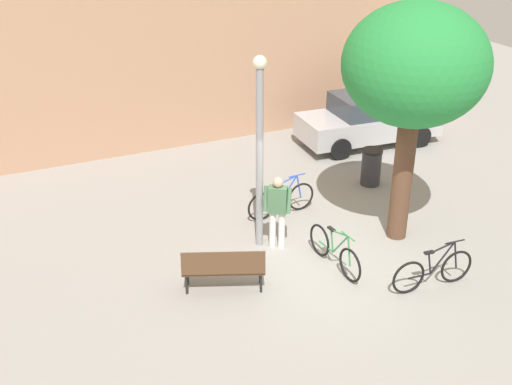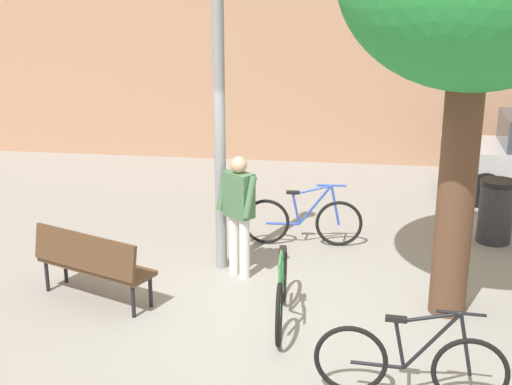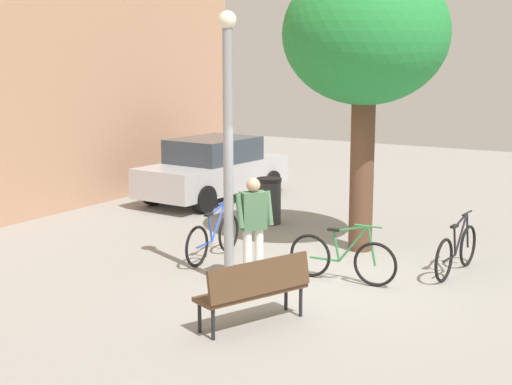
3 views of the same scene
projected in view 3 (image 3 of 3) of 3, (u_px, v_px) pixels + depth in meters
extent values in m
plane|color=gray|center=(331.00, 282.00, 11.61)|extent=(36.00, 36.00, 0.00)
cylinder|color=gray|center=(228.00, 160.00, 11.22)|extent=(0.15, 0.15, 3.94)
sphere|color=#F2EACC|center=(227.00, 20.00, 10.83)|extent=(0.28, 0.28, 0.28)
cylinder|color=white|center=(259.00, 255.00, 11.66)|extent=(0.14, 0.14, 0.85)
cylinder|color=white|center=(247.00, 256.00, 11.58)|extent=(0.14, 0.14, 0.85)
cube|color=#47704C|center=(253.00, 211.00, 11.48)|extent=(0.45, 0.41, 0.60)
sphere|color=tan|center=(253.00, 185.00, 11.41)|extent=(0.22, 0.22, 0.22)
cylinder|color=#47704C|center=(269.00, 208.00, 11.53)|extent=(0.21, 0.24, 0.55)
cylinder|color=#47704C|center=(240.00, 211.00, 11.34)|extent=(0.21, 0.24, 0.55)
cube|color=#513823|center=(252.00, 292.00, 9.73)|extent=(1.65, 1.01, 0.06)
cube|color=#513823|center=(260.00, 277.00, 9.54)|extent=(1.53, 0.72, 0.44)
cylinder|color=black|center=(200.00, 317.00, 9.48)|extent=(0.05, 0.05, 0.42)
cylinder|color=black|center=(286.00, 296.00, 10.32)|extent=(0.05, 0.05, 0.42)
cylinder|color=black|center=(213.00, 324.00, 9.23)|extent=(0.05, 0.05, 0.42)
cylinder|color=black|center=(301.00, 302.00, 10.07)|extent=(0.05, 0.05, 0.42)
cylinder|color=brown|center=(362.00, 173.00, 13.32)|extent=(0.43, 0.43, 2.89)
ellipsoid|color=#268A3C|center=(366.00, 34.00, 12.86)|extent=(2.95, 2.95, 2.51)
torus|color=black|center=(375.00, 264.00, 11.35)|extent=(0.09, 0.71, 0.71)
torus|color=black|center=(310.00, 256.00, 11.86)|extent=(0.09, 0.71, 0.71)
cylinder|color=#338447|center=(353.00, 244.00, 11.47)|extent=(0.07, 0.50, 0.64)
cylinder|color=#338447|center=(351.00, 229.00, 11.45)|extent=(0.07, 0.58, 0.18)
cylinder|color=#338447|center=(336.00, 246.00, 11.61)|extent=(0.04, 0.14, 0.48)
cylinder|color=#338447|center=(324.00, 259.00, 11.75)|extent=(0.07, 0.50, 0.04)
cylinder|color=#338447|center=(372.00, 246.00, 11.33)|extent=(0.05, 0.17, 0.63)
cube|color=black|center=(334.00, 230.00, 11.59)|extent=(0.09, 0.20, 0.04)
cylinder|color=#338447|center=(368.00, 226.00, 11.30)|extent=(0.06, 0.44, 0.03)
torus|color=black|center=(229.00, 233.00, 13.39)|extent=(0.71, 0.10, 0.71)
torus|color=black|center=(197.00, 246.00, 12.43)|extent=(0.71, 0.10, 0.71)
cylinder|color=blue|center=(219.00, 221.00, 13.02)|extent=(0.50, 0.07, 0.64)
cylinder|color=blue|center=(217.00, 209.00, 12.94)|extent=(0.58, 0.08, 0.18)
cylinder|color=blue|center=(210.00, 229.00, 12.79)|extent=(0.14, 0.05, 0.48)
cylinder|color=blue|center=(205.00, 244.00, 12.66)|extent=(0.50, 0.07, 0.04)
cylinder|color=blue|center=(227.00, 218.00, 13.28)|extent=(0.17, 0.05, 0.63)
cube|color=black|center=(209.00, 215.00, 12.70)|extent=(0.21, 0.09, 0.04)
cylinder|color=blue|center=(225.00, 202.00, 13.17)|extent=(0.44, 0.06, 0.03)
torus|color=black|center=(468.00, 246.00, 12.47)|extent=(0.71, 0.10, 0.71)
torus|color=black|center=(444.00, 260.00, 11.59)|extent=(0.71, 0.10, 0.71)
cylinder|color=black|center=(461.00, 234.00, 12.12)|extent=(0.50, 0.07, 0.64)
cylinder|color=black|center=(461.00, 220.00, 12.04)|extent=(0.58, 0.08, 0.18)
cylinder|color=black|center=(455.00, 242.00, 11.91)|extent=(0.14, 0.05, 0.48)
cylinder|color=black|center=(450.00, 258.00, 11.79)|extent=(0.50, 0.07, 0.04)
cylinder|color=black|center=(467.00, 230.00, 12.36)|extent=(0.17, 0.05, 0.63)
cube|color=black|center=(454.00, 226.00, 11.82)|extent=(0.21, 0.09, 0.04)
cylinder|color=black|center=(467.00, 213.00, 12.25)|extent=(0.44, 0.06, 0.03)
cube|color=#B7B7BC|center=(214.00, 175.00, 18.18)|extent=(4.30, 1.98, 0.70)
cube|color=#333D47|center=(214.00, 150.00, 18.06)|extent=(2.20, 1.70, 0.60)
cylinder|color=black|center=(222.00, 177.00, 19.77)|extent=(0.65, 0.26, 0.64)
cylinder|color=black|center=(271.00, 183.00, 18.87)|extent=(0.65, 0.26, 0.64)
cylinder|color=black|center=(153.00, 192.00, 17.60)|extent=(0.65, 0.26, 0.64)
cylinder|color=black|center=(205.00, 199.00, 16.69)|extent=(0.65, 0.26, 0.64)
cylinder|color=#2D2D33|center=(269.00, 203.00, 15.63)|extent=(0.51, 0.51, 0.90)
cylinder|color=black|center=(269.00, 180.00, 15.54)|extent=(0.54, 0.54, 0.08)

